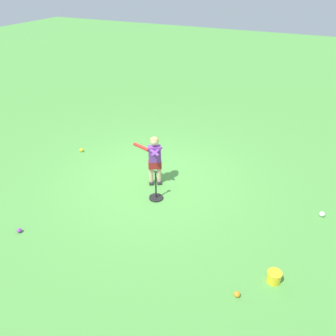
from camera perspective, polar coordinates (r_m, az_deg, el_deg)
The scene contains 8 objects.
ground_plane at distance 7.49m, azimuth -2.57°, elevation -1.66°, with size 40.00×40.00×0.00m, color #519942.
child_batter at distance 6.98m, azimuth -2.34°, elevation 1.93°, with size 0.36×0.64×1.08m.
play_ball_near_batter at distance 6.99m, azimuth 24.29°, elevation -7.01°, with size 0.10×0.10×0.10m, color white.
play_ball_by_bucket at distance 5.20m, azimuth 11.45°, elevation -19.91°, with size 0.09×0.09×0.09m, color orange.
play_ball_far_right at distance 6.58m, azimuth -23.53°, elevation -9.52°, with size 0.08×0.08×0.08m, color purple.
play_ball_center_lawn at distance 8.79m, azimuth -14.22°, elevation 2.92°, with size 0.09×0.09×0.09m, color yellow.
batting_tee at distance 6.80m, azimuth -2.01°, elevation -4.36°, with size 0.28×0.28×0.62m.
toy_bucket at distance 5.47m, azimuth 17.26°, elevation -16.91°, with size 0.22×0.22×0.19m.
Camera 1 is at (5.56, 3.00, 4.03)m, focal length 36.58 mm.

